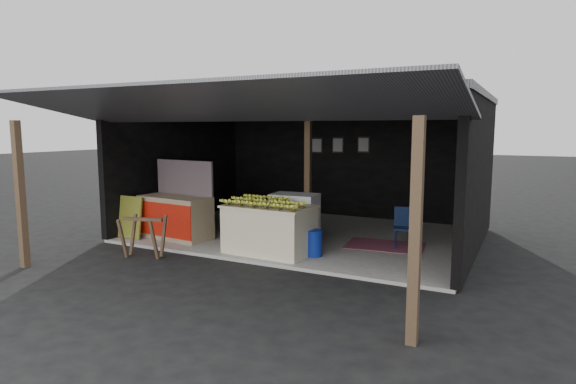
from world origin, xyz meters
The scene contains 13 objects.
ground centered at (0.00, 0.00, 0.00)m, with size 80.00×80.00×0.00m, color black.
concrete_slab centered at (0.00, 2.50, 0.03)m, with size 7.00×5.00×0.06m, color gray.
shophouse centered at (0.00, 2.82, 2.10)m, with size 7.40×7.29×3.02m.
banana_table centered at (0.09, 0.64, 0.51)m, with size 1.67×1.07×0.90m.
banana_pile centered at (0.09, 0.64, 1.05)m, with size 1.50×0.90×0.18m, color yellow, non-canonical shape.
white_crate centered at (0.18, 1.52, 0.56)m, with size 0.95×0.69×1.01m.
neighbor_stall centered at (-2.28, 0.82, 0.55)m, with size 1.64×0.87×1.63m.
green_signboard centered at (-3.12, 0.37, 0.51)m, with size 0.59×0.04×0.89m, color black.
sawhorse centered at (-1.90, -0.53, 0.47)m, with size 0.81×0.81×0.75m.
water_barrel centered at (0.92, 0.80, 0.28)m, with size 0.31×0.31×0.45m, color navy.
plastic_chair centered at (2.22, 2.19, 0.52)m, with size 0.44×0.44×0.79m.
magenta_rug centered at (1.88, 2.13, 0.07)m, with size 1.50×1.00×0.01m, color maroon.
picture_frames centered at (-0.17, 4.89, 1.93)m, with size 1.62×0.04×0.46m.
Camera 1 is at (4.36, -7.02, 2.37)m, focal length 30.00 mm.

